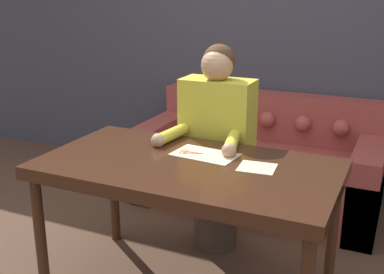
# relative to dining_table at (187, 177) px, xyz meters

# --- Properties ---
(wall_back) EXTENTS (8.00, 0.06, 2.60)m
(wall_back) POSITION_rel_dining_table_xyz_m (-0.10, 1.80, 0.60)
(wall_back) COLOR #383842
(wall_back) RESTS_ON ground_plane
(dining_table) EXTENTS (1.52, 0.82, 0.78)m
(dining_table) POSITION_rel_dining_table_xyz_m (0.00, 0.00, 0.00)
(dining_table) COLOR #381E11
(dining_table) RESTS_ON ground_plane
(couch) EXTENTS (1.82, 0.90, 0.82)m
(couch) POSITION_rel_dining_table_xyz_m (-0.01, 1.35, -0.40)
(couch) COLOR brown
(couch) RESTS_ON ground_plane
(person) EXTENTS (0.50, 0.57, 1.32)m
(person) POSITION_rel_dining_table_xyz_m (-0.06, 0.55, -0.03)
(person) COLOR #33281E
(person) RESTS_ON ground_plane
(pattern_paper_main) EXTENTS (0.36, 0.24, 0.00)m
(pattern_paper_main) POSITION_rel_dining_table_xyz_m (0.03, 0.15, 0.08)
(pattern_paper_main) COLOR beige
(pattern_paper_main) RESTS_ON dining_table
(pattern_paper_offcut) EXTENTS (0.20, 0.18, 0.00)m
(pattern_paper_offcut) POSITION_rel_dining_table_xyz_m (0.35, 0.08, 0.08)
(pattern_paper_offcut) COLOR beige
(pattern_paper_offcut) RESTS_ON dining_table
(scissors) EXTENTS (0.24, 0.10, 0.01)m
(scissors) POSITION_rel_dining_table_xyz_m (-0.03, 0.14, 0.08)
(scissors) COLOR silver
(scissors) RESTS_ON dining_table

